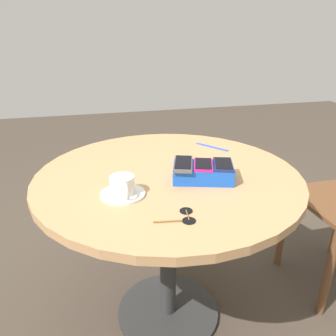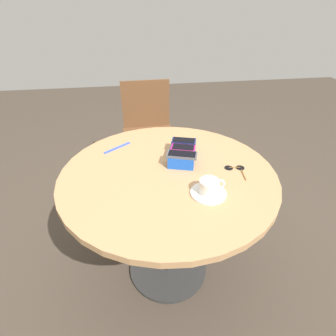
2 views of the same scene
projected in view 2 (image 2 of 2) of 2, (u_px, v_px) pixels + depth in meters
The scene contains 11 objects.
ground_plane at pixel (168, 267), 1.61m from camera, with size 8.00×8.00×0.00m, color #42382D.
round_table at pixel (168, 192), 1.28m from camera, with size 1.00×1.00×0.71m.
phone_box at pixel (182, 153), 1.30m from camera, with size 0.24×0.18×0.06m.
phone_navy at pixel (184, 141), 1.34m from camera, with size 0.10×0.14×0.01m.
phone_magenta at pixel (183, 148), 1.28m from camera, with size 0.10×0.13×0.01m.
phone_gray at pixel (182, 155), 1.22m from camera, with size 0.11×0.15×0.01m.
saucer at pixel (208, 193), 1.08m from camera, with size 0.15×0.15×0.01m, color silver.
coffee_cup at pixel (210, 186), 1.06m from camera, with size 0.08×0.11×0.06m.
lanyard_strap at pixel (117, 148), 1.41m from camera, with size 0.17×0.02×0.00m, color blue.
sunglasses at pixel (236, 169), 1.24m from camera, with size 0.13×0.09×0.01m.
chair_near_window at pixel (149, 134), 2.12m from camera, with size 0.41×0.41×0.86m.
Camera 2 is at (1.00, -0.15, 1.39)m, focal length 28.00 mm.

